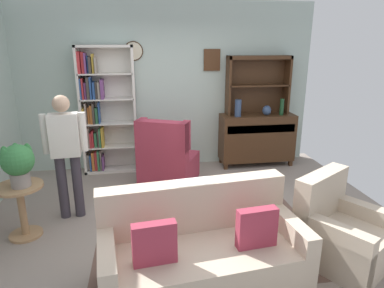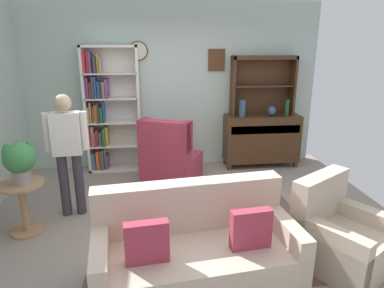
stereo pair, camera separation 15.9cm
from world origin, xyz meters
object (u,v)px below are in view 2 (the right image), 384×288
object	(u,v)px
bottle_wine	(287,108)
sideboard_hutch	(263,77)
vase_round	(272,111)
armchair_floral	(339,237)
sideboard	(261,138)
coffee_table	(185,208)
book_stack	(196,195)
potted_plant_large	(19,160)
couch_floral	(196,253)
vase_tall	(242,108)
wingback_chair	(170,160)
bookshelf	(107,111)
person_reading	(68,147)
plant_stand	(23,202)

from	to	relation	value
bottle_wine	sideboard_hutch	bearing A→B (deg)	153.04
vase_round	armchair_floral	world-z (taller)	vase_round
sideboard	vase_round	xyz separation A→B (m)	(0.13, -0.07, 0.50)
coffee_table	vase_round	bearing A→B (deg)	51.22
book_stack	potted_plant_large	bearing A→B (deg)	174.30
vase_round	armchair_floral	bearing A→B (deg)	-94.42
couch_floral	coffee_table	size ratio (longest dim) A/B	2.36
sideboard	vase_tall	distance (m)	0.68
wingback_chair	book_stack	world-z (taller)	wingback_chair
bookshelf	sideboard	world-z (taller)	bookshelf
sideboard	vase_round	bearing A→B (deg)	-27.17
person_reading	book_stack	xyz separation A→B (m)	(1.51, -0.61, -0.44)
sideboard	book_stack	distance (m)	2.54
vase_tall	armchair_floral	size ratio (longest dim) A/B	0.27
wingback_chair	bookshelf	bearing A→B (deg)	144.88
sideboard_hutch	bottle_wine	size ratio (longest dim) A/B	3.85
wingback_chair	coffee_table	xyz separation A→B (m)	(0.10, -1.55, -0.03)
armchair_floral	wingback_chair	bearing A→B (deg)	125.36
armchair_floral	coffee_table	xyz separation A→B (m)	(-1.47, 0.66, 0.06)
sideboard	potted_plant_large	world-z (taller)	potted_plant_large
plant_stand	couch_floral	bearing A→B (deg)	-30.12
coffee_table	bottle_wine	bearing A→B (deg)	46.86
bookshelf	bottle_wine	xyz separation A→B (m)	(3.04, -0.17, 0.02)
bookshelf	plant_stand	world-z (taller)	bookshelf
bookshelf	vase_round	bearing A→B (deg)	-3.05
book_stack	sideboard	bearing A→B (deg)	55.67
couch_floral	person_reading	size ratio (longest dim) A/B	1.21
coffee_table	plant_stand	bearing A→B (deg)	171.15
wingback_chair	plant_stand	size ratio (longest dim) A/B	1.68
sideboard	vase_round	size ratio (longest dim) A/B	7.65
bookshelf	vase_round	xyz separation A→B (m)	(2.78, -0.15, -0.04)
vase_tall	couch_floral	world-z (taller)	vase_tall
bottle_wine	potted_plant_large	size ratio (longest dim) A/B	0.60
vase_round	plant_stand	xyz separation A→B (m)	(-3.53, -1.81, -0.62)
vase_tall	wingback_chair	world-z (taller)	vase_tall
person_reading	book_stack	world-z (taller)	person_reading
wingback_chair	plant_stand	distance (m)	2.16
bottle_wine	couch_floral	xyz separation A→B (m)	(-1.93, -2.87, -0.75)
sideboard	bottle_wine	size ratio (longest dim) A/B	4.55
sideboard_hutch	couch_floral	bearing A→B (deg)	-116.60
vase_round	couch_floral	xyz separation A→B (m)	(-1.67, -2.90, -0.69)
bookshelf	plant_stand	xyz separation A→B (m)	(-0.75, -1.96, -0.66)
vase_tall	person_reading	xyz separation A→B (m)	(-2.55, -1.40, -0.16)
vase_round	book_stack	world-z (taller)	vase_round
bookshelf	couch_floral	size ratio (longest dim) A/B	1.11
vase_tall	plant_stand	size ratio (longest dim) A/B	0.46
sideboard_hutch	bottle_wine	distance (m)	0.66
coffee_table	couch_floral	bearing A→B (deg)	-88.58
armchair_floral	coffee_table	bearing A→B (deg)	155.73
book_stack	wingback_chair	bearing A→B (deg)	98.63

